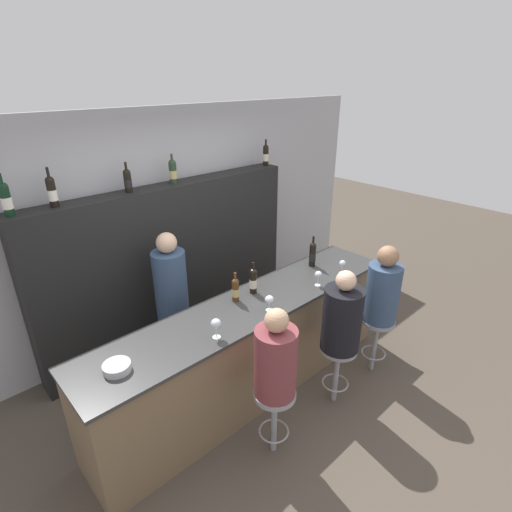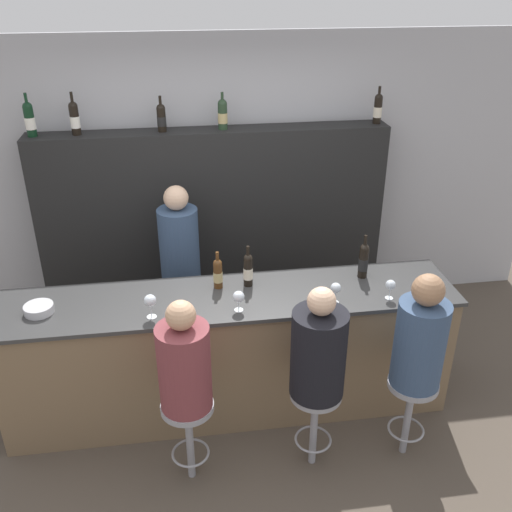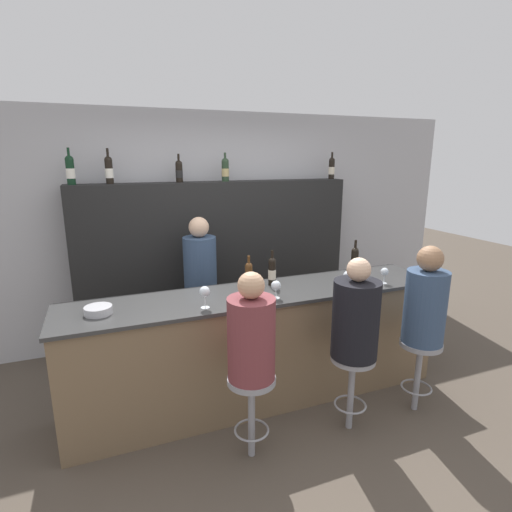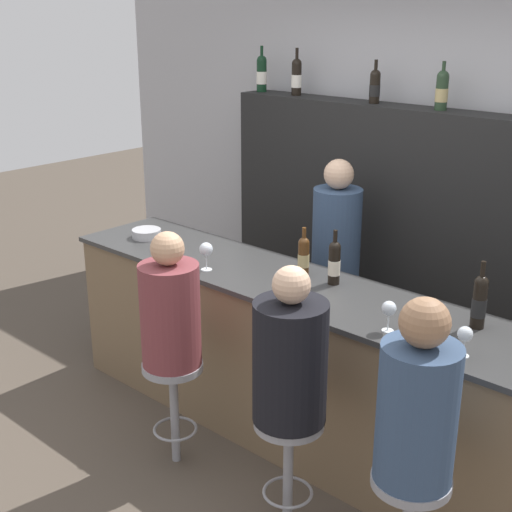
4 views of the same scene
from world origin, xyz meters
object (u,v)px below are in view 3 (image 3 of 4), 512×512
(wine_bottle_counter_0, at_px, (249,275))
(wine_bottle_counter_1, at_px, (272,271))
(wine_bottle_backbar_0, at_px, (70,170))
(bar_stool_left, at_px, (251,395))
(bar_stool_middle, at_px, (352,373))
(guest_seated_middle, at_px, (356,316))
(wine_glass_0, at_px, (205,292))
(wine_bottle_backbar_2, at_px, (179,171))
(wine_bottle_backbar_4, at_px, (332,168))
(guest_seated_right, at_px, (426,302))
(wine_bottle_backbar_3, at_px, (225,169))
(wine_glass_1, at_px, (276,286))
(wine_bottle_counter_2, at_px, (355,261))
(metal_bowl, at_px, (98,310))
(wine_bottle_backbar_1, at_px, (109,170))
(wine_glass_2, at_px, (347,276))
(wine_glass_3, at_px, (385,272))
(guest_seated_left, at_px, (251,334))
(bar_stool_right, at_px, (420,357))
(bartender, at_px, (201,297))

(wine_bottle_counter_0, height_order, wine_bottle_counter_1, wine_bottle_counter_1)
(wine_bottle_backbar_0, xyz_separation_m, bar_stool_left, (1.10, -1.97, -1.50))
(wine_bottle_counter_1, bearing_deg, bar_stool_middle, -67.03)
(guest_seated_middle, bearing_deg, wine_glass_0, 155.71)
(wine_bottle_counter_1, relative_size, wine_bottle_backbar_2, 1.08)
(wine_bottle_counter_0, height_order, wine_bottle_backbar_4, wine_bottle_backbar_4)
(wine_bottle_backbar_0, relative_size, guest_seated_right, 0.43)
(bar_stool_left, bearing_deg, guest_seated_right, 0.00)
(wine_bottle_backbar_3, relative_size, wine_glass_1, 2.09)
(wine_bottle_counter_2, distance_m, metal_bowl, 2.31)
(wine_bottle_backbar_1, relative_size, wine_glass_2, 2.22)
(wine_bottle_backbar_4, distance_m, wine_glass_3, 1.77)
(wine_bottle_backbar_0, height_order, wine_bottle_backbar_2, wine_bottle_backbar_0)
(wine_bottle_counter_0, relative_size, guest_seated_middle, 0.37)
(wine_bottle_backbar_2, bearing_deg, wine_glass_1, -73.39)
(wine_bottle_counter_0, height_order, bar_stool_middle, wine_bottle_counter_0)
(wine_bottle_counter_1, relative_size, wine_glass_1, 2.15)
(guest_seated_left, bearing_deg, wine_bottle_counter_1, 57.90)
(wine_bottle_backbar_4, bearing_deg, wine_bottle_backbar_2, 180.00)
(bar_stool_right, bearing_deg, guest_seated_right, 0.00)
(guest_seated_right, bearing_deg, wine_bottle_counter_0, 146.97)
(bar_stool_left, distance_m, guest_seated_left, 0.46)
(wine_glass_0, distance_m, wine_glass_3, 1.65)
(wine_bottle_backbar_1, distance_m, wine_glass_1, 2.09)
(wine_glass_0, bearing_deg, bar_stool_right, -15.35)
(wine_bottle_counter_0, distance_m, wine_bottle_backbar_3, 1.47)
(wine_glass_1, distance_m, metal_bowl, 1.35)
(wine_bottle_counter_0, bearing_deg, bartender, 110.87)
(metal_bowl, distance_m, bar_stool_left, 1.26)
(guest_seated_left, bearing_deg, wine_bottle_backbar_4, 47.73)
(wine_bottle_backbar_3, height_order, bartender, wine_bottle_backbar_3)
(wine_bottle_backbar_1, distance_m, wine_bottle_backbar_3, 1.20)
(bar_stool_middle, bearing_deg, wine_bottle_backbar_1, 128.80)
(wine_glass_2, distance_m, guest_seated_middle, 0.54)
(wine_glass_2, height_order, bartender, bartender)
(wine_bottle_backbar_3, height_order, guest_seated_left, wine_bottle_backbar_3)
(wine_bottle_backbar_3, distance_m, guest_seated_middle, 2.25)
(wine_glass_2, height_order, bar_stool_right, wine_glass_2)
(guest_seated_middle, relative_size, bar_stool_right, 1.23)
(wine_bottle_counter_2, distance_m, bar_stool_middle, 1.15)
(wine_bottle_counter_2, xyz_separation_m, metal_bowl, (-2.30, -0.16, -0.11))
(wine_glass_0, bearing_deg, wine_glass_2, 0.00)
(wine_bottle_backbar_1, bearing_deg, wine_bottle_backbar_4, -0.00)
(wine_glass_0, xyz_separation_m, bartender, (0.21, 1.02, -0.41))
(wine_bottle_backbar_3, bearing_deg, wine_bottle_backbar_4, -0.00)
(wine_bottle_backbar_4, height_order, guest_seated_left, wine_bottle_backbar_4)
(wine_bottle_counter_0, height_order, bartender, bartender)
(wine_bottle_counter_1, bearing_deg, bar_stool_right, -38.42)
(wine_bottle_backbar_4, relative_size, guest_seated_left, 0.42)
(wine_glass_0, bearing_deg, wine_bottle_backbar_0, 121.02)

